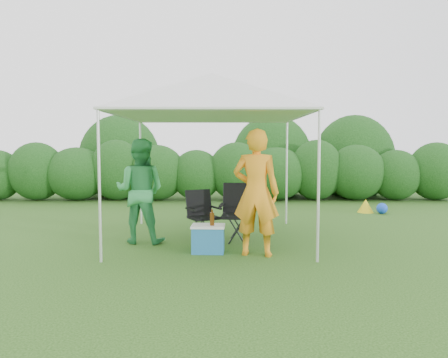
{
  "coord_description": "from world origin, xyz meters",
  "views": [
    {
      "loc": [
        0.19,
        -6.94,
        1.6
      ],
      "look_at": [
        0.21,
        0.4,
        1.05
      ],
      "focal_mm": 35.0,
      "sensor_mm": 36.0,
      "label": 1
    }
  ],
  "objects_px": {
    "woman": "(140,191)",
    "canopy": "(212,95)",
    "chair_left": "(202,211)",
    "chair_right": "(238,208)",
    "man": "(256,193)",
    "cooler": "(208,239)"
  },
  "relations": [
    {
      "from": "woman",
      "to": "canopy",
      "type": "bearing_deg",
      "value": -160.28
    },
    {
      "from": "canopy",
      "to": "chair_left",
      "type": "xyz_separation_m",
      "value": [
        -0.18,
        0.09,
        -1.99
      ]
    },
    {
      "from": "canopy",
      "to": "chair_right",
      "type": "height_order",
      "value": "canopy"
    },
    {
      "from": "chair_right",
      "to": "man",
      "type": "relative_size",
      "value": 0.52
    },
    {
      "from": "man",
      "to": "chair_left",
      "type": "bearing_deg",
      "value": -42.04
    },
    {
      "from": "canopy",
      "to": "woman",
      "type": "height_order",
      "value": "canopy"
    },
    {
      "from": "canopy",
      "to": "woman",
      "type": "relative_size",
      "value": 1.8
    },
    {
      "from": "woman",
      "to": "cooler",
      "type": "xyz_separation_m",
      "value": [
        1.15,
        -0.7,
        -0.65
      ]
    },
    {
      "from": "chair_right",
      "to": "woman",
      "type": "xyz_separation_m",
      "value": [
        -1.64,
        -0.16,
        0.31
      ]
    },
    {
      "from": "woman",
      "to": "cooler",
      "type": "relative_size",
      "value": 3.35
    },
    {
      "from": "chair_right",
      "to": "woman",
      "type": "bearing_deg",
      "value": -167.97
    },
    {
      "from": "man",
      "to": "woman",
      "type": "height_order",
      "value": "man"
    },
    {
      "from": "chair_left",
      "to": "woman",
      "type": "height_order",
      "value": "woman"
    },
    {
      "from": "chair_left",
      "to": "woman",
      "type": "bearing_deg",
      "value": 170.6
    },
    {
      "from": "chair_left",
      "to": "man",
      "type": "height_order",
      "value": "man"
    },
    {
      "from": "chair_right",
      "to": "chair_left",
      "type": "height_order",
      "value": "chair_right"
    },
    {
      "from": "chair_left",
      "to": "man",
      "type": "bearing_deg",
      "value": -82.59
    },
    {
      "from": "chair_left",
      "to": "chair_right",
      "type": "bearing_deg",
      "value": -42.92
    },
    {
      "from": "man",
      "to": "cooler",
      "type": "relative_size",
      "value": 3.6
    },
    {
      "from": "chair_left",
      "to": "cooler",
      "type": "distance_m",
      "value": 1.08
    },
    {
      "from": "chair_left",
      "to": "man",
      "type": "xyz_separation_m",
      "value": [
        0.85,
        -1.21,
        0.45
      ]
    },
    {
      "from": "cooler",
      "to": "man",
      "type": "bearing_deg",
      "value": -10.84
    }
  ]
}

